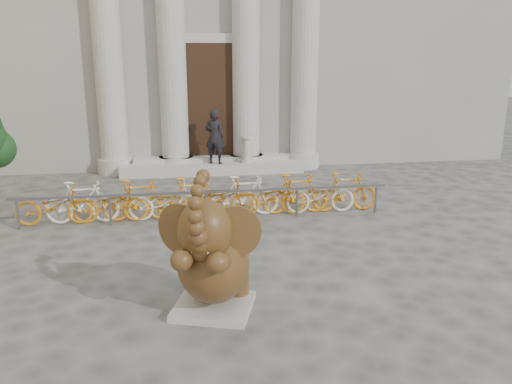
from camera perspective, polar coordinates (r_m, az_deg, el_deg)
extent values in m
plane|color=#474442|center=(8.00, -0.25, -12.49)|extent=(80.00, 80.00, 0.00)
cube|color=gray|center=(22.17, -6.40, 20.84)|extent=(22.00, 10.00, 12.00)
cube|color=black|center=(17.04, -5.27, 10.20)|extent=(2.40, 0.16, 4.00)
cylinder|color=#A8A59E|center=(16.97, -16.64, 15.40)|extent=(0.90, 0.90, 8.00)
cylinder|color=#A8A59E|center=(16.83, -9.63, 15.80)|extent=(0.90, 0.90, 8.00)
cylinder|color=#A8A59E|center=(16.98, -1.18, 15.99)|extent=(0.90, 0.90, 8.00)
cylinder|color=#A8A59E|center=(17.36, 5.64, 15.90)|extent=(0.90, 0.90, 8.00)
cube|color=#A8A59E|center=(16.83, -4.99, 2.85)|extent=(6.00, 1.20, 0.36)
cube|color=#A8A59E|center=(7.79, -4.86, -12.88)|extent=(1.38, 1.31, 0.11)
ellipsoid|color=black|center=(7.84, -4.48, -9.50)|extent=(1.18, 1.15, 0.72)
ellipsoid|color=black|center=(7.51, -4.93, -8.00)|extent=(1.44, 1.62, 1.17)
cylinder|color=black|center=(8.12, -6.34, -10.14)|extent=(0.43, 0.43, 0.29)
cylinder|color=black|center=(7.99, -2.04, -10.48)|extent=(0.43, 0.43, 0.29)
cylinder|color=black|center=(7.08, -7.82, -7.56)|extent=(0.46, 0.72, 0.45)
cylinder|color=black|center=(6.96, -3.86, -7.85)|extent=(0.46, 0.72, 0.45)
ellipsoid|color=black|center=(6.91, -5.85, -4.46)|extent=(0.95, 0.92, 0.90)
cylinder|color=black|center=(7.16, -8.55, -4.26)|extent=(0.66, 0.49, 0.77)
cylinder|color=black|center=(6.97, -2.50, -4.62)|extent=(0.77, 0.06, 0.77)
cone|color=beige|center=(6.81, -7.41, -6.44)|extent=(0.09, 0.26, 0.12)
cone|color=beige|center=(6.74, -5.18, -6.60)|extent=(0.21, 0.26, 0.12)
cube|color=slate|center=(11.65, -5.76, 0.00)|extent=(8.75, 0.06, 0.06)
cylinder|color=slate|center=(12.28, -25.57, -2.34)|extent=(0.06, 0.06, 0.70)
cylinder|color=slate|center=(11.84, -16.34, -2.05)|extent=(0.06, 0.06, 0.70)
cylinder|color=slate|center=(11.74, -5.72, -1.65)|extent=(0.06, 0.06, 0.70)
cylinder|color=slate|center=(12.04, 4.73, -1.20)|extent=(0.06, 0.06, 0.70)
cylinder|color=slate|center=(12.64, 13.53, -0.79)|extent=(0.06, 0.06, 0.70)
imported|color=orange|center=(12.28, -22.14, -1.24)|extent=(1.70, 0.50, 1.00)
imported|color=white|center=(12.15, -19.26, -1.13)|extent=(1.66, 0.47, 1.00)
imported|color=orange|center=(12.04, -16.32, -1.03)|extent=(1.70, 0.50, 1.00)
imported|color=orange|center=(11.97, -13.34, -0.91)|extent=(1.66, 0.47, 1.00)
imported|color=white|center=(11.94, -10.33, -0.80)|extent=(1.70, 0.50, 1.00)
imported|color=orange|center=(11.93, -7.31, -0.68)|extent=(1.66, 0.47, 1.00)
imported|color=orange|center=(11.96, -4.30, -0.56)|extent=(1.70, 0.50, 1.00)
imported|color=white|center=(12.02, -1.31, -0.44)|extent=(1.66, 0.47, 1.00)
imported|color=orange|center=(12.11, 1.64, -0.32)|extent=(1.70, 0.50, 1.00)
imported|color=orange|center=(12.24, 4.54, -0.20)|extent=(1.66, 0.47, 1.00)
imported|color=white|center=(12.40, 7.37, -0.09)|extent=(1.70, 0.50, 1.00)
imported|color=orange|center=(12.58, 10.13, 0.03)|extent=(1.66, 0.47, 1.00)
imported|color=black|center=(16.36, -4.75, 6.30)|extent=(0.76, 0.63, 1.77)
cylinder|color=#A8A59E|center=(16.60, -1.07, 3.56)|extent=(0.37, 0.37, 0.11)
cylinder|color=#A8A59E|center=(16.53, -1.08, 4.79)|extent=(0.26, 0.26, 0.83)
cylinder|color=#A8A59E|center=(16.46, -1.08, 6.31)|extent=(0.37, 0.37, 0.09)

